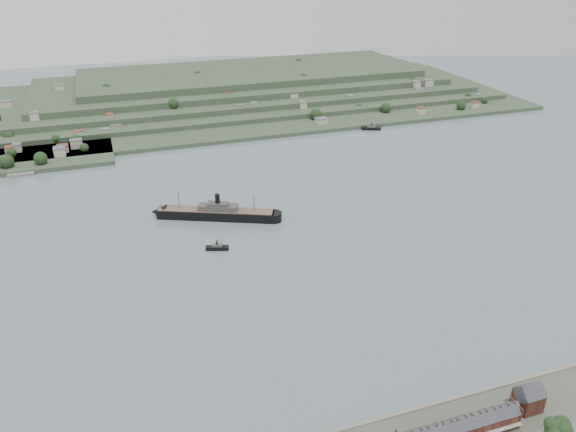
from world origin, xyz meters
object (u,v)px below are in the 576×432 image
object	(u,v)px
steamship	(213,213)
fig_tree	(559,430)
terrace_row	(459,428)
tugboat	(217,247)
gabled_building	(529,397)

from	to	relation	value
steamship	fig_tree	distance (m)	267.16
terrace_row	tugboat	world-z (taller)	terrace_row
terrace_row	fig_tree	size ratio (longest dim) A/B	4.04
steamship	fig_tree	size ratio (longest dim) A/B	6.75
steamship	fig_tree	world-z (taller)	steamship
terrace_row	tugboat	xyz separation A→B (m)	(-60.03, 188.60, -5.17)
tugboat	terrace_row	bearing A→B (deg)	-72.35
terrace_row	fig_tree	world-z (taller)	fig_tree
terrace_row	steamship	xyz separation A→B (m)	(-52.93, 235.83, -2.48)
gabled_building	fig_tree	size ratio (longest dim) A/B	1.02
gabled_building	fig_tree	bearing A→B (deg)	-97.59
gabled_building	steamship	distance (m)	248.85
tugboat	fig_tree	xyz separation A→B (m)	(94.80, -205.05, 8.72)
terrace_row	gabled_building	size ratio (longest dim) A/B	3.95
fig_tree	terrace_row	bearing A→B (deg)	154.68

